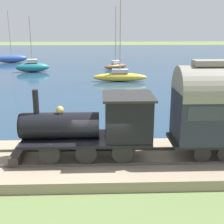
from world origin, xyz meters
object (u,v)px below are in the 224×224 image
object	(u,v)px
rowboat_off_pier	(121,127)
sailboat_yellow	(120,76)
steam_locomotive	(99,123)
sailboat_brown	(116,65)
sailboat_teal	(33,67)
sailboat_blue	(12,58)
rowboat_mid_harbor	(193,114)

from	to	relation	value
rowboat_off_pier	sailboat_yellow	bearing A→B (deg)	4.59
sailboat_yellow	rowboat_off_pier	world-z (taller)	sailboat_yellow
steam_locomotive	sailboat_brown	bearing A→B (deg)	-4.13
sailboat_yellow	sailboat_brown	bearing A→B (deg)	2.09
sailboat_brown	sailboat_teal	size ratio (longest dim) A/B	1.18
sailboat_blue	sailboat_brown	xyz separation A→B (m)	(-8.36, -17.38, -0.16)
sailboat_teal	sailboat_yellow	bearing A→B (deg)	-134.58
sailboat_blue	rowboat_mid_harbor	xyz separation A→B (m)	(-32.57, -21.90, -0.50)
sailboat_teal	rowboat_off_pier	distance (m)	27.02
sailboat_yellow	sailboat_teal	bearing A→B (deg)	58.59
sailboat_blue	rowboat_off_pier	size ratio (longest dim) A/B	3.84
sailboat_blue	rowboat_off_pier	bearing A→B (deg)	-171.15
sailboat_brown	rowboat_mid_harbor	world-z (taller)	sailboat_brown
sailboat_brown	rowboat_off_pier	distance (m)	27.24
steam_locomotive	rowboat_off_pier	size ratio (longest dim) A/B	2.92
sailboat_brown	rowboat_mid_harbor	xyz separation A→B (m)	(-24.21, -4.52, -0.34)
sailboat_teal	rowboat_mid_harbor	size ratio (longest dim) A/B	3.22
steam_locomotive	sailboat_blue	world-z (taller)	sailboat_blue
sailboat_blue	rowboat_mid_harbor	world-z (taller)	sailboat_blue
sailboat_blue	sailboat_teal	world-z (taller)	sailboat_blue
steam_locomotive	rowboat_off_pier	xyz separation A→B (m)	(5.02, -1.34, -1.93)
sailboat_blue	rowboat_mid_harbor	size ratio (longest dim) A/B	3.67
steam_locomotive	sailboat_blue	distance (m)	43.33
rowboat_off_pier	rowboat_mid_harbor	bearing A→B (deg)	-53.41
steam_locomotive	sailboat_blue	size ratio (longest dim) A/B	0.76
sailboat_blue	steam_locomotive	bearing A→B (deg)	-175.55
sailboat_teal	sailboat_brown	bearing A→B (deg)	-89.63
sailboat_brown	sailboat_teal	distance (m)	11.86
sailboat_teal	rowboat_mid_harbor	bearing A→B (deg)	-154.71
steam_locomotive	sailboat_teal	distance (m)	31.31
sailboat_yellow	rowboat_off_pier	distance (m)	17.21
sailboat_yellow	rowboat_mid_harbor	world-z (taller)	sailboat_yellow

